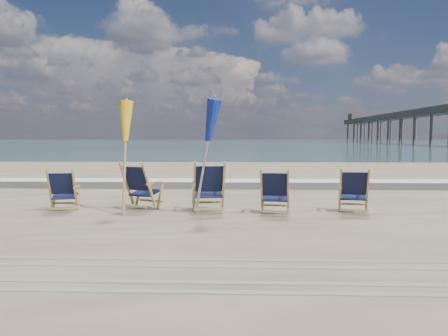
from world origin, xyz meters
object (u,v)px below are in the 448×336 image
(umbrella_yellow, at_px, (124,126))
(fishing_pier, at_px, (446,120))
(beach_chair_3, at_px, (288,192))
(beach_chair_4, at_px, (368,191))
(umbrella_blue, at_px, (204,124))
(beach_chair_1, at_px, (149,187))
(beach_chair_0, at_px, (75,190))
(beach_chair_2, at_px, (224,187))

(umbrella_yellow, relative_size, fishing_pier, 0.02)
(beach_chair_3, bearing_deg, umbrella_yellow, 4.98)
(beach_chair_4, relative_size, umbrella_blue, 0.40)
(umbrella_yellow, distance_m, fishing_pier, 83.13)
(beach_chair_1, distance_m, fishing_pier, 82.73)
(beach_chair_3, distance_m, fishing_pier, 81.72)
(beach_chair_1, relative_size, umbrella_blue, 0.44)
(beach_chair_1, distance_m, beach_chair_3, 2.98)
(beach_chair_4, bearing_deg, fishing_pier, -105.45)
(beach_chair_4, height_order, umbrella_blue, umbrella_blue)
(fishing_pier, bearing_deg, beach_chair_4, -115.69)
(beach_chair_1, bearing_deg, beach_chair_0, 27.31)
(beach_chair_2, distance_m, beach_chair_3, 1.36)
(beach_chair_2, relative_size, beach_chair_4, 1.14)
(beach_chair_2, distance_m, umbrella_yellow, 2.43)
(beach_chair_0, relative_size, umbrella_blue, 0.38)
(beach_chair_2, height_order, umbrella_blue, umbrella_blue)
(umbrella_yellow, bearing_deg, beach_chair_3, -2.21)
(beach_chair_3, relative_size, fishing_pier, 0.01)
(beach_chair_4, bearing_deg, umbrella_yellow, 11.32)
(beach_chair_0, relative_size, umbrella_yellow, 0.39)
(beach_chair_2, distance_m, umbrella_blue, 1.41)
(beach_chair_3, bearing_deg, fishing_pier, -109.49)
(beach_chair_3, bearing_deg, beach_chair_2, -4.51)
(beach_chair_4, xyz_separation_m, umbrella_blue, (-3.39, -0.23, 1.40))
(beach_chair_2, distance_m, beach_chair_4, 3.00)
(beach_chair_1, relative_size, beach_chair_4, 1.09)
(beach_chair_0, bearing_deg, beach_chair_2, 170.32)
(beach_chair_0, distance_m, umbrella_blue, 3.17)
(beach_chair_0, bearing_deg, fishing_pier, -128.75)
(beach_chair_2, height_order, beach_chair_3, beach_chair_2)
(beach_chair_0, xyz_separation_m, beach_chair_2, (3.21, -0.03, 0.09))
(beach_chair_2, height_order, umbrella_yellow, umbrella_yellow)
(beach_chair_4, height_order, umbrella_yellow, umbrella_yellow)
(beach_chair_2, bearing_deg, beach_chair_1, -13.25)
(beach_chair_0, relative_size, fishing_pier, 0.01)
(fishing_pier, bearing_deg, umbrella_blue, -117.75)
(umbrella_blue, distance_m, fishing_pier, 82.45)
(umbrella_yellow, bearing_deg, beach_chair_0, 171.45)
(beach_chair_0, height_order, beach_chair_3, beach_chair_3)
(beach_chair_2, relative_size, umbrella_yellow, 0.47)
(beach_chair_1, relative_size, fishing_pier, 0.01)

